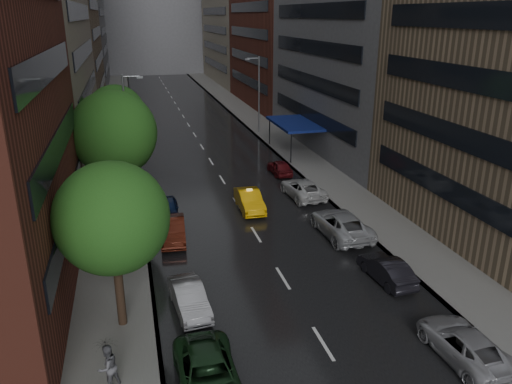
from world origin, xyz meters
TOP-DOWN VIEW (x-y plane):
  - road at (0.00, 50.00)m, footprint 14.00×140.00m
  - sidewalk_left at (-9.00, 50.00)m, footprint 4.00×140.00m
  - sidewalk_right at (9.00, 50.00)m, footprint 4.00×140.00m
  - buildings_right at (15.00, 56.70)m, footprint 8.05×109.10m
  - building_far at (0.00, 118.00)m, footprint 40.00×14.00m
  - tree_near at (-8.60, 7.58)m, footprint 5.01×5.01m
  - tree_mid at (-8.60, 20.84)m, footprint 5.75×5.75m
  - tree_far at (-8.60, 31.19)m, footprint 5.13×5.13m
  - taxi at (0.64, 20.45)m, footprint 1.65×4.56m
  - parked_cars_left at (-5.40, 10.02)m, footprint 2.37×22.70m
  - parked_cars_right at (5.40, 14.82)m, footprint 2.77×31.07m
  - ped_black_umbrella at (-9.11, 3.36)m, footprint 1.14×1.11m
  - street_lamp_left at (-7.72, 30.00)m, footprint 1.74×0.22m
  - street_lamp_right at (7.72, 45.00)m, footprint 1.74×0.22m
  - awning at (8.98, 35.00)m, footprint 4.00×8.00m

SIDE VIEW (x-z plane):
  - road at x=0.00m, z-range 0.00..0.01m
  - sidewalk_left at x=-9.00m, z-range 0.00..0.15m
  - sidewalk_right at x=9.00m, z-range 0.00..0.15m
  - parked_cars_left at x=-5.40m, z-range -0.02..1.41m
  - parked_cars_right at x=5.40m, z-range -0.07..1.52m
  - taxi at x=0.64m, z-range 0.00..1.49m
  - ped_black_umbrella at x=-9.11m, z-range 0.33..2.42m
  - awning at x=8.98m, z-range 1.57..4.70m
  - street_lamp_left at x=-7.72m, z-range 0.39..9.39m
  - street_lamp_right at x=7.72m, z-range 0.39..9.39m
  - tree_near at x=-8.60m, z-range 1.47..9.46m
  - tree_far at x=-8.60m, z-range 1.51..9.69m
  - tree_mid at x=-8.60m, z-range 1.69..10.86m
  - buildings_right at x=15.00m, z-range -2.97..33.03m
  - building_far at x=0.00m, z-range 0.00..32.00m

